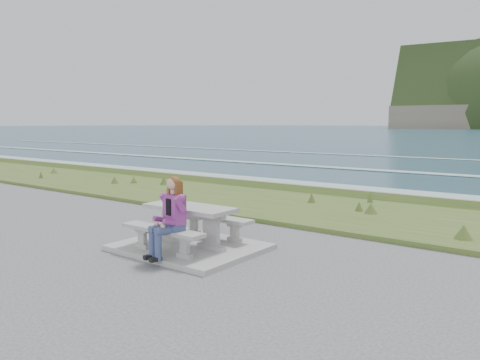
# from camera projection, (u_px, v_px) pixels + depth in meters

# --- Properties ---
(concrete_slab) EXTENTS (2.60, 2.10, 0.10)m
(concrete_slab) POSITION_uv_depth(u_px,v_px,m) (190.00, 247.00, 8.91)
(concrete_slab) COLOR #979793
(concrete_slab) RESTS_ON ground
(picnic_table) EXTENTS (1.80, 0.75, 0.75)m
(picnic_table) POSITION_uv_depth(u_px,v_px,m) (189.00, 214.00, 8.84)
(picnic_table) COLOR #979793
(picnic_table) RESTS_ON concrete_slab
(bench_landward) EXTENTS (1.80, 0.35, 0.45)m
(bench_landward) POSITION_uv_depth(u_px,v_px,m) (163.00, 233.00, 8.31)
(bench_landward) COLOR #979793
(bench_landward) RESTS_ON concrete_slab
(bench_seaward) EXTENTS (1.80, 0.35, 0.45)m
(bench_seaward) POSITION_uv_depth(u_px,v_px,m) (214.00, 221.00, 9.42)
(bench_seaward) COLOR #979793
(bench_seaward) RESTS_ON concrete_slab
(grass_verge) EXTENTS (160.00, 4.50, 0.22)m
(grass_verge) POSITION_uv_depth(u_px,v_px,m) (315.00, 211.00, 12.87)
(grass_verge) COLOR #30491B
(grass_verge) RESTS_ON ground
(shore_drop) EXTENTS (160.00, 0.80, 2.20)m
(shore_drop) POSITION_uv_depth(u_px,v_px,m) (358.00, 198.00, 15.17)
(shore_drop) COLOR #6A5F4F
(shore_drop) RESTS_ON ground
(ocean) EXTENTS (1600.00, 1600.00, 0.09)m
(ocean) POSITION_uv_depth(u_px,v_px,m) (469.00, 191.00, 28.97)
(ocean) COLOR navy
(ocean) RESTS_ON ground
(seated_woman) EXTENTS (0.51, 0.75, 1.40)m
(seated_woman) POSITION_uv_depth(u_px,v_px,m) (167.00, 228.00, 8.03)
(seated_woman) COLOR navy
(seated_woman) RESTS_ON concrete_slab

